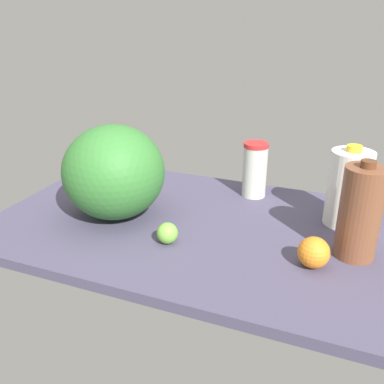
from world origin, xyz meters
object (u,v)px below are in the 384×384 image
object	(u,v)px
lime_far_back	(167,233)
watermelon	(114,172)
chocolate_milk_jug	(360,213)
milk_jug	(348,188)
orange_beside_bowl	(314,252)
tumbler_cup	(255,170)

from	to	relation	value
lime_far_back	watermelon	bearing A→B (deg)	155.90
chocolate_milk_jug	milk_jug	bearing A→B (deg)	101.55
orange_beside_bowl	chocolate_milk_jug	bearing A→B (deg)	45.72
tumbler_cup	milk_jug	world-z (taller)	milk_jug
milk_jug	chocolate_milk_jug	xyz separation A→B (cm)	(3.77, -18.46, 0.93)
milk_jug	lime_far_back	xyz separation A→B (cm)	(-44.75, -30.93, -8.52)
chocolate_milk_jug	lime_far_back	bearing A→B (deg)	-165.58
milk_jug	lime_far_back	distance (cm)	55.06
orange_beside_bowl	milk_jug	bearing A→B (deg)	78.70
tumbler_cup	watermelon	xyz separation A→B (cm)	(-36.22, -31.46, 4.91)
milk_jug	orange_beside_bowl	bearing A→B (deg)	-101.30
chocolate_milk_jug	watermelon	bearing A→B (deg)	-177.97
tumbler_cup	watermelon	world-z (taller)	watermelon
chocolate_milk_jug	watermelon	xyz separation A→B (cm)	(-70.80, -2.50, 2.03)
chocolate_milk_jug	watermelon	distance (cm)	70.87
tumbler_cup	chocolate_milk_jug	world-z (taller)	chocolate_milk_jug
chocolate_milk_jug	watermelon	size ratio (longest dim) A/B	0.85
milk_jug	chocolate_milk_jug	distance (cm)	18.87
orange_beside_bowl	lime_far_back	bearing A→B (deg)	-175.83
watermelon	orange_beside_bowl	xyz separation A→B (cm)	(61.42, -7.12, -10.46)
chocolate_milk_jug	lime_far_back	xyz separation A→B (cm)	(-48.52, -12.47, -9.45)
orange_beside_bowl	lime_far_back	world-z (taller)	orange_beside_bowl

